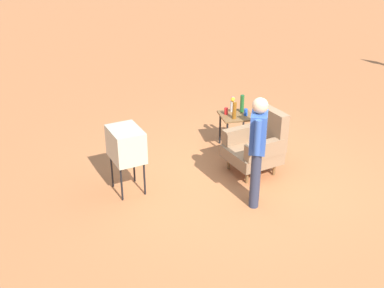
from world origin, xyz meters
TOP-DOWN VIEW (x-y plane):
  - ground_plane at (0.00, 0.00)m, footprint 60.00×60.00m
  - armchair at (-0.23, 0.27)m, footprint 0.95×0.96m
  - side_table at (-1.13, 0.18)m, footprint 0.56×0.56m
  - tv_on_stand at (-0.06, -1.85)m, footprint 0.69×0.58m
  - person_standing at (0.69, -0.09)m, footprint 0.53×0.34m
  - bottle_tall_amber at (-0.98, 0.10)m, footprint 0.07×0.07m
  - bottle_wine_green at (-1.24, 0.32)m, footprint 0.07×0.07m
  - soda_can_red at (-1.20, 0.01)m, footprint 0.07×0.07m
  - soda_can_blue at (-1.07, 0.34)m, footprint 0.07×0.07m
  - flower_vase at (-1.32, 0.17)m, footprint 0.14×0.10m

SIDE VIEW (x-z plane):
  - ground_plane at x=0.00m, z-range 0.00..0.00m
  - armchair at x=-0.23m, z-range -0.03..1.03m
  - side_table at x=-1.13m, z-range 0.22..0.87m
  - soda_can_red at x=-1.20m, z-range 0.64..0.76m
  - soda_can_blue at x=-1.07m, z-range 0.64..0.76m
  - tv_on_stand at x=-0.06m, z-range 0.27..1.30m
  - flower_vase at x=-1.32m, z-range 0.66..0.92m
  - bottle_tall_amber at x=-0.98m, z-range 0.64..0.94m
  - bottle_wine_green at x=-1.24m, z-range 0.64..0.96m
  - person_standing at x=0.69m, z-range 0.12..1.76m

